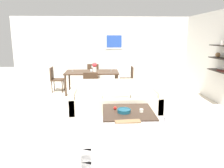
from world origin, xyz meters
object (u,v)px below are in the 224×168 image
at_px(decorative_bowl, 124,111).
at_px(candle_jar, 141,111).
at_px(wine_glass_head, 92,67).
at_px(dining_chair_right_far, 129,77).
at_px(wine_glass_foot, 91,70).
at_px(apple_on_coffee_table, 115,108).
at_px(sofa_beige, 116,100).
at_px(dining_chair_head, 93,74).
at_px(loveseat_white, 132,147).
at_px(wine_glass_right_far, 111,68).
at_px(wine_glass_left_far, 73,68).
at_px(centerpiece_vase, 95,67).
at_px(dining_chair_left_far, 55,78).
at_px(dining_table, 92,73).
at_px(dining_chair_foot, 91,84).
at_px(coffee_table, 128,120).

xyz_separation_m(decorative_bowl, candle_jar, (0.37, -0.00, -0.01)).
bearing_deg(wine_glass_head, dining_chair_right_far, -9.12).
bearing_deg(decorative_bowl, wine_glass_foot, 106.40).
relative_size(apple_on_coffee_table, wine_glass_head, 0.49).
height_order(sofa_beige, candle_jar, sofa_beige).
distance_m(candle_jar, dining_chair_head, 4.22).
relative_size(sofa_beige, decorative_bowl, 8.21).
distance_m(sofa_beige, candle_jar, 1.34).
height_order(loveseat_white, decorative_bowl, loveseat_white).
bearing_deg(dining_chair_right_far, candle_jar, -92.62).
relative_size(candle_jar, wine_glass_right_far, 0.54).
distance_m(wine_glass_left_far, centerpiece_vase, 0.79).
height_order(dining_chair_head, wine_glass_head, wine_glass_head).
xyz_separation_m(dining_chair_left_far, wine_glass_head, (1.32, 0.21, 0.35)).
distance_m(decorative_bowl, centerpiece_vase, 3.24).
height_order(candle_jar, apple_on_coffee_table, apple_on_coffee_table).
xyz_separation_m(sofa_beige, dining_chair_left_far, (-2.02, 2.12, 0.21)).
xyz_separation_m(wine_glass_head, centerpiece_vase, (0.10, -0.46, 0.06)).
bearing_deg(centerpiece_vase, wine_glass_left_far, 169.31).
relative_size(decorative_bowl, wine_glass_foot, 1.89).
bearing_deg(dining_chair_head, dining_table, -90.00).
bearing_deg(dining_chair_left_far, sofa_beige, -46.37).
relative_size(decorative_bowl, wine_glass_head, 1.94).
xyz_separation_m(wine_glass_right_far, centerpiece_vase, (-0.58, -0.15, 0.06)).
xyz_separation_m(apple_on_coffee_table, dining_table, (-0.62, 2.96, 0.27)).
bearing_deg(dining_chair_head, wine_glass_foot, -90.00).
bearing_deg(wine_glass_right_far, apple_on_coffee_table, -91.05).
bearing_deg(centerpiece_vase, decorative_bowl, -77.37).
bearing_deg(wine_glass_right_far, dining_table, -169.78).
bearing_deg(dining_table, dining_chair_foot, -90.00).
bearing_deg(dining_table, decorative_bowl, -75.77).
xyz_separation_m(sofa_beige, dining_table, (-0.70, 1.90, 0.39)).
bearing_deg(decorative_bowl, wine_glass_left_far, 114.31).
distance_m(candle_jar, wine_glass_foot, 2.99).
bearing_deg(wine_glass_foot, dining_chair_head, 90.00).
height_order(coffee_table, dining_chair_left_far, dining_chair_left_far).
height_order(sofa_beige, wine_glass_foot, wine_glass_foot).
height_order(dining_chair_foot, centerpiece_vase, centerpiece_vase).
relative_size(apple_on_coffee_table, wine_glass_foot, 0.48).
xyz_separation_m(candle_jar, dining_chair_left_far, (-2.49, 3.37, 0.09)).
distance_m(coffee_table, wine_glass_left_far, 3.63).
relative_size(sofa_beige, wine_glass_head, 15.95).
xyz_separation_m(wine_glass_right_far, wine_glass_foot, (-0.68, -0.56, -0.00)).
relative_size(loveseat_white, centerpiece_vase, 4.82).
xyz_separation_m(decorative_bowl, apple_on_coffee_table, (-0.18, 0.19, -0.00)).
bearing_deg(centerpiece_vase, dining_chair_foot, -96.40).
bearing_deg(candle_jar, dining_chair_foot, 117.44).
bearing_deg(loveseat_white, dining_chair_head, 98.43).
bearing_deg(dining_chair_foot, coffee_table, -67.77).
relative_size(decorative_bowl, centerpiece_vase, 0.92).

